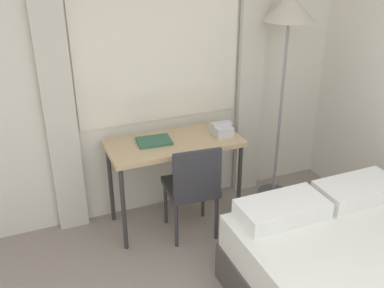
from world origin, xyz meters
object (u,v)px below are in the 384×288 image
(book, at_px, (154,141))
(telephone, at_px, (222,129))
(desk, at_px, (174,149))
(standing_lamp, at_px, (289,23))
(desk_chair, at_px, (193,185))

(book, bearing_deg, telephone, -7.12)
(desk, distance_m, book, 0.19)
(desk, height_order, telephone, telephone)
(standing_lamp, height_order, telephone, standing_lamp)
(desk_chair, xyz_separation_m, book, (-0.22, 0.29, 0.30))
(desk, xyz_separation_m, book, (-0.16, 0.03, 0.09))
(standing_lamp, relative_size, book, 6.53)
(desk, distance_m, standing_lamp, 1.39)
(desk, bearing_deg, book, 168.03)
(telephone, bearing_deg, desk, 174.79)
(book, bearing_deg, standing_lamp, -0.31)
(desk_chair, bearing_deg, book, 131.53)
(desk_chair, bearing_deg, desk, 107.44)
(desk_chair, bearing_deg, telephone, 36.92)
(desk, xyz_separation_m, telephone, (0.41, -0.04, 0.12))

